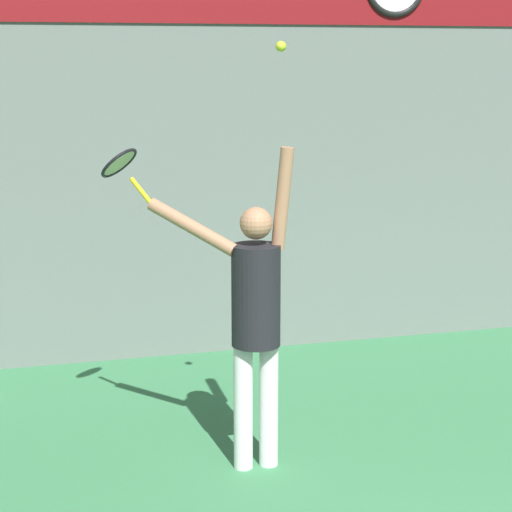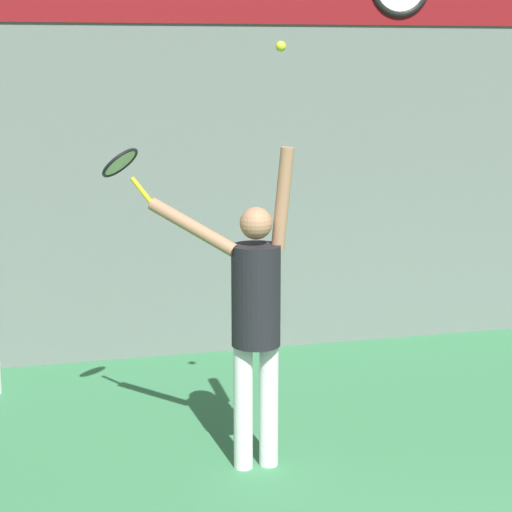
% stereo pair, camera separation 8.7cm
% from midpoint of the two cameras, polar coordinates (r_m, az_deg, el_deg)
% --- Properties ---
extents(back_wall, '(18.00, 0.10, 5.00)m').
position_cam_midpoint_polar(back_wall, '(8.67, 0.32, 10.39)').
color(back_wall, slate).
rests_on(back_wall, ground_plane).
extents(tennis_player, '(0.93, 0.60, 2.20)m').
position_cam_midpoint_polar(tennis_player, '(6.18, -0.50, -3.32)').
color(tennis_player, white).
rests_on(tennis_player, ground_plane).
extents(tennis_racket, '(0.39, 0.37, 0.38)m').
position_cam_midpoint_polar(tennis_racket, '(6.37, -8.68, 5.51)').
color(tennis_racket, yellow).
extents(tennis_ball, '(0.07, 0.07, 0.07)m').
position_cam_midpoint_polar(tennis_ball, '(5.92, 1.11, 12.77)').
color(tennis_ball, '#CCDB2D').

